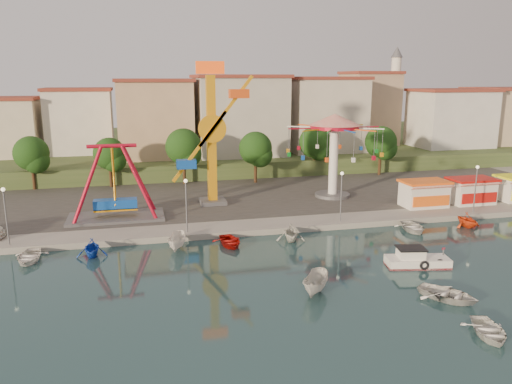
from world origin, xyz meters
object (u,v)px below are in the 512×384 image
object	(u,v)px
kamikaze_tower	(215,138)
skiff	(316,284)
wave_swinger	(334,137)
pirate_ship_ride	(114,184)
cabin_motorboat	(416,261)
rowboat_a	(448,294)

from	to	relation	value
kamikaze_tower	skiff	xyz separation A→B (m)	(3.23, -25.52, -7.74)
wave_swinger	skiff	xyz separation A→B (m)	(-11.72, -25.78, -7.44)
pirate_ship_ride	kamikaze_tower	distance (m)	12.63
wave_swinger	skiff	distance (m)	29.28
kamikaze_tower	skiff	size ratio (longest dim) A/B	4.22
kamikaze_tower	cabin_motorboat	world-z (taller)	kamikaze_tower
wave_swinger	skiff	world-z (taller)	wave_swinger
skiff	pirate_ship_ride	bearing A→B (deg)	158.18
pirate_ship_ride	rowboat_a	bearing A→B (deg)	-46.99
wave_swinger	rowboat_a	size ratio (longest dim) A/B	2.81
kamikaze_tower	cabin_motorboat	bearing A→B (deg)	-59.54
wave_swinger	rowboat_a	world-z (taller)	wave_swinger
cabin_motorboat	skiff	bearing A→B (deg)	-151.45
pirate_ship_ride	cabin_motorboat	size ratio (longest dim) A/B	1.85
rowboat_a	kamikaze_tower	bearing A→B (deg)	76.92
pirate_ship_ride	cabin_motorboat	xyz separation A→B (m)	(24.52, -18.67, -3.91)
skiff	wave_swinger	bearing A→B (deg)	99.96
pirate_ship_ride	cabin_motorboat	bearing A→B (deg)	-37.29
wave_swinger	rowboat_a	bearing A→B (deg)	-95.96
cabin_motorboat	skiff	world-z (taller)	cabin_motorboat
cabin_motorboat	pirate_ship_ride	bearing A→B (deg)	153.91
pirate_ship_ride	kamikaze_tower	size ratio (longest dim) A/B	0.61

